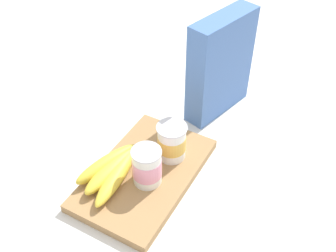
{
  "coord_description": "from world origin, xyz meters",
  "views": [
    {
      "loc": [
        0.51,
        0.34,
        0.7
      ],
      "look_at": [
        -0.11,
        0.0,
        0.07
      ],
      "focal_mm": 43.41,
      "sensor_mm": 36.0,
      "label": 1
    }
  ],
  "objects": [
    {
      "name": "banana_bunch",
      "position": [
        0.04,
        -0.06,
        0.04
      ],
      "size": [
        0.19,
        0.11,
        0.04
      ],
      "color": "yellow",
      "rests_on": "cutting_board"
    },
    {
      "name": "yogurt_cup_front",
      "position": [
        -0.07,
        0.03,
        0.07
      ],
      "size": [
        0.07,
        0.07,
        0.09
      ],
      "color": "white",
      "rests_on": "cutting_board"
    },
    {
      "name": "cereal_box",
      "position": [
        -0.31,
        0.04,
        0.14
      ],
      "size": [
        0.21,
        0.11,
        0.27
      ],
      "primitive_type": "cube",
      "rotation": [
        0.0,
        0.0,
        2.87
      ],
      "color": "#4770B7",
      "rests_on": "ground_plane"
    },
    {
      "name": "yogurt_cup_back",
      "position": [
        0.02,
        0.02,
        0.07
      ],
      "size": [
        0.06,
        0.06,
        0.09
      ],
      "color": "white",
      "rests_on": "cutting_board"
    },
    {
      "name": "cutting_board",
      "position": [
        0.0,
        0.0,
        0.01
      ],
      "size": [
        0.34,
        0.21,
        0.02
      ],
      "primitive_type": "cube",
      "color": "#A37A4C",
      "rests_on": "ground_plane"
    },
    {
      "name": "ground_plane",
      "position": [
        0.0,
        0.0,
        0.0
      ],
      "size": [
        2.4,
        2.4,
        0.0
      ],
      "primitive_type": "plane",
      "color": "silver"
    }
  ]
}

